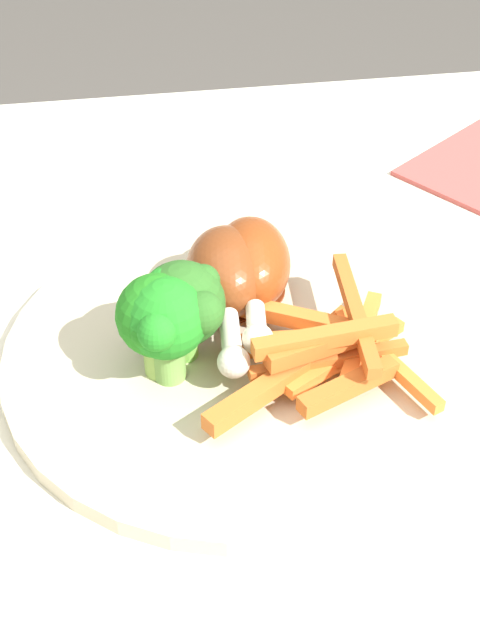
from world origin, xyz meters
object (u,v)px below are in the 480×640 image
(carrot_fries_pile, at_px, (323,348))
(chicken_drumstick_far, at_px, (224,276))
(broccoli_floret_back, at_px, (180,305))
(broccoli_floret_middle, at_px, (165,317))
(dinner_plate, at_px, (240,352))
(broccoli_floret_front, at_px, (162,318))
(dining_table, at_px, (247,512))
(chicken_drumstick_near, at_px, (252,266))

(carrot_fries_pile, height_order, chicken_drumstick_far, chicken_drumstick_far)
(broccoli_floret_back, bearing_deg, broccoli_floret_middle, 54.04)
(broccoli_floret_middle, bearing_deg, chicken_drumstick_far, -126.12)
(broccoli_floret_middle, xyz_separation_m, carrot_fries_pile, (-0.09, 0.01, -0.03))
(dinner_plate, height_order, broccoli_floret_front, broccoli_floret_front)
(carrot_fries_pile, bearing_deg, broccoli_floret_middle, -5.87)
(carrot_fries_pile, bearing_deg, dinner_plate, -32.00)
(dining_table, xyz_separation_m, chicken_drumstick_far, (0.00, -0.08, 0.14))
(chicken_drumstick_far, bearing_deg, broccoli_floret_back, 53.83)
(broccoli_floret_front, xyz_separation_m, broccoli_floret_back, (-0.01, -0.01, -0.00))
(dinner_plate, distance_m, chicken_drumstick_far, 0.05)
(chicken_drumstick_near, bearing_deg, carrot_fries_pile, 111.41)
(broccoli_floret_middle, relative_size, broccoli_floret_back, 1.04)
(dinner_plate, relative_size, carrot_fries_pile, 2.15)
(broccoli_floret_back, bearing_deg, chicken_drumstick_near, -134.36)
(chicken_drumstick_near, bearing_deg, dining_table, 79.09)
(broccoli_floret_back, distance_m, carrot_fries_pile, 0.09)
(broccoli_floret_middle, bearing_deg, broccoli_floret_back, -125.96)
(broccoli_floret_front, height_order, broccoli_floret_back, broccoli_floret_front)
(broccoli_floret_back, height_order, chicken_drumstick_far, broccoli_floret_back)
(broccoli_floret_middle, bearing_deg, carrot_fries_pile, 174.13)
(dining_table, relative_size, broccoli_floret_back, 14.04)
(broccoli_floret_front, bearing_deg, chicken_drumstick_near, -135.03)
(broccoli_floret_middle, height_order, chicken_drumstick_near, broccoli_floret_middle)
(dining_table, xyz_separation_m, carrot_fries_pile, (-0.05, -0.01, 0.13))
(dinner_plate, bearing_deg, chicken_drumstick_far, -84.53)
(dining_table, bearing_deg, dinner_plate, -91.92)
(dining_table, bearing_deg, broccoli_floret_middle, -24.31)
(dinner_plate, relative_size, chicken_drumstick_near, 2.34)
(broccoli_floret_back, relative_size, chicken_drumstick_far, 0.51)
(broccoli_floret_front, xyz_separation_m, carrot_fries_pile, (-0.09, 0.01, -0.03))
(broccoli_floret_front, distance_m, broccoli_floret_middle, 0.01)
(dining_table, relative_size, chicken_drumstick_near, 7.43)
(dinner_plate, distance_m, chicken_drumstick_near, 0.06)
(broccoli_floret_middle, distance_m, broccoli_floret_back, 0.02)
(broccoli_floret_back, bearing_deg, dinner_plate, -171.70)
(chicken_drumstick_near, height_order, chicken_drumstick_far, chicken_drumstick_far)
(broccoli_floret_middle, bearing_deg, dinner_plate, -157.83)
(broccoli_floret_back, bearing_deg, carrot_fries_pile, 164.31)
(dinner_plate, relative_size, broccoli_floret_back, 4.42)
(dining_table, distance_m, chicken_drumstick_far, 0.16)
(broccoli_floret_middle, height_order, broccoli_floret_back, broccoli_floret_middle)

